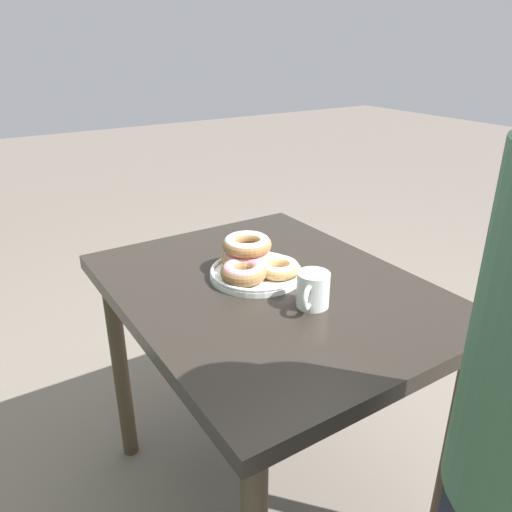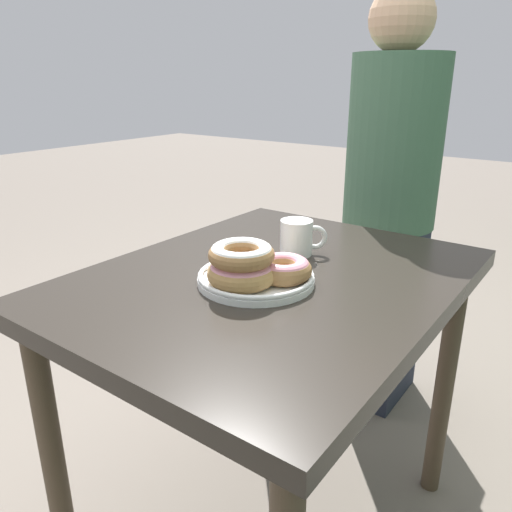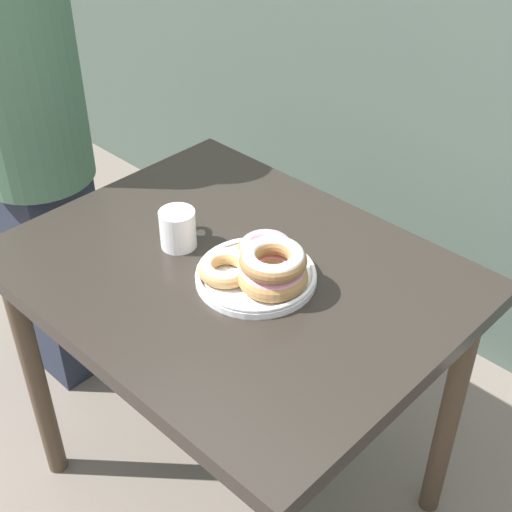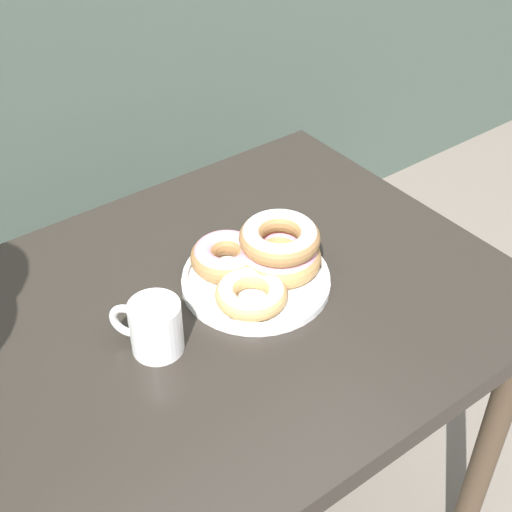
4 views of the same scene
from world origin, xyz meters
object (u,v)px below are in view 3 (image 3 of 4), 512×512
dining_table (234,303)px  donut_plate (261,266)px  person_figure (33,158)px  coffee_mug (178,228)px

dining_table → donut_plate: size_ratio=3.51×
donut_plate → person_figure: person_figure is taller
dining_table → donut_plate: bearing=4.1°
dining_table → coffee_mug: 0.20m
dining_table → donut_plate: donut_plate is taller
donut_plate → person_figure: (-0.80, -0.03, -0.05)m
coffee_mug → donut_plate: bearing=7.6°
donut_plate → coffee_mug: bearing=-172.4°
donut_plate → coffee_mug: (-0.22, -0.03, 0.00)m
coffee_mug → person_figure: bearing=-180.0°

